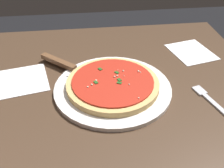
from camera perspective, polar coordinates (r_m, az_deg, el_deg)
restaurant_table at (r=0.83m, az=0.05°, el=-9.95°), size 0.86×0.78×0.76m
serving_plate at (r=0.71m, az=0.00°, el=-0.93°), size 0.31×0.31×0.01m
pizza at (r=0.70m, az=0.00°, el=0.08°), size 0.24×0.24×0.02m
pizza_server at (r=0.79m, az=-9.18°, el=3.65°), size 0.19×0.18×0.01m
napkin_folded_right at (r=0.92m, az=16.43°, el=6.52°), size 0.15×0.17×0.00m
napkin_loose_left at (r=0.79m, az=-19.07°, el=0.58°), size 0.18×0.17×0.00m
fork at (r=0.71m, az=21.06°, el=-4.16°), size 0.07×0.18×0.00m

